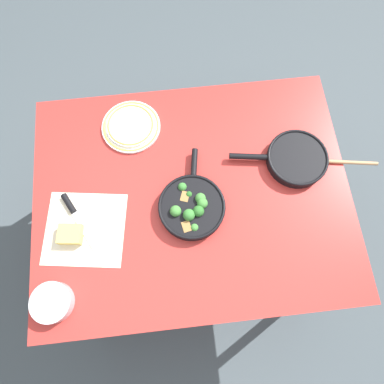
{
  "coord_description": "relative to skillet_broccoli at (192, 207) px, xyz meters",
  "views": [
    {
      "loc": [
        0.05,
        0.42,
        2.03
      ],
      "look_at": [
        0.0,
        0.0,
        0.76
      ],
      "focal_mm": 32.0,
      "sensor_mm": 36.0,
      "label": 1
    }
  ],
  "objects": [
    {
      "name": "cheese_block",
      "position": [
        0.46,
        0.05,
        -0.01
      ],
      "size": [
        0.1,
        0.08,
        0.04
      ],
      "color": "#E0C15B",
      "rests_on": "dining_table_red"
    },
    {
      "name": "parchment_sheet",
      "position": [
        0.42,
        0.03,
        -0.03
      ],
      "size": [
        0.34,
        0.33,
        0.0
      ],
      "color": "beige",
      "rests_on": "dining_table_red"
    },
    {
      "name": "prep_bowl_steel",
      "position": [
        0.53,
        0.29,
        -0.0
      ],
      "size": [
        0.14,
        0.14,
        0.05
      ],
      "color": "#B7B7BC",
      "rests_on": "dining_table_red"
    },
    {
      "name": "dinner_plate_stack",
      "position": [
        0.21,
        -0.38,
        -0.02
      ],
      "size": [
        0.25,
        0.25,
        0.03
      ],
      "color": "white",
      "rests_on": "dining_table_red"
    },
    {
      "name": "dining_table_red",
      "position": [
        -0.01,
        -0.06,
        -0.1
      ],
      "size": [
        1.26,
        0.98,
        0.74
      ],
      "color": "#B72D28",
      "rests_on": "ground_plane"
    },
    {
      "name": "wooden_spoon",
      "position": [
        -0.56,
        -0.14,
        -0.02
      ],
      "size": [
        0.34,
        0.08,
        0.02
      ],
      "rotation": [
        0.0,
        0.0,
        6.12
      ],
      "color": "tan",
      "rests_on": "dining_table_red"
    },
    {
      "name": "grater_knife",
      "position": [
        0.45,
        -0.03,
        -0.02
      ],
      "size": [
        0.15,
        0.24,
        0.02
      ],
      "rotation": [
        0.0,
        0.0,
        2.07
      ],
      "color": "silver",
      "rests_on": "dining_table_red"
    },
    {
      "name": "skillet_eggs",
      "position": [
        -0.44,
        -0.15,
        -0.0
      ],
      "size": [
        0.39,
        0.24,
        0.05
      ],
      "rotation": [
        0.0,
        0.0,
        6.13
      ],
      "color": "black",
      "rests_on": "dining_table_red"
    },
    {
      "name": "ground_plane",
      "position": [
        -0.01,
        -0.06,
        -0.77
      ],
      "size": [
        14.0,
        14.0,
        0.0
      ],
      "primitive_type": "plane",
      "color": "#424C51"
    },
    {
      "name": "skillet_broccoli",
      "position": [
        0.0,
        0.0,
        0.0
      ],
      "size": [
        0.26,
        0.37,
        0.07
      ],
      "rotation": [
        0.0,
        0.0,
        4.55
      ],
      "color": "black",
      "rests_on": "dining_table_red"
    }
  ]
}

